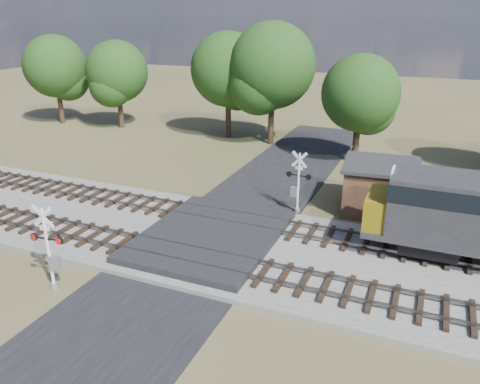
% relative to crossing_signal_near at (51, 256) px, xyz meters
% --- Properties ---
extents(ground, '(160.00, 160.00, 0.00)m').
position_rel_crossing_signal_near_xyz_m(ground, '(4.50, 6.43, -1.73)').
color(ground, '#424424').
rests_on(ground, ground).
extents(ballast_bed, '(140.00, 10.00, 0.30)m').
position_rel_crossing_signal_near_xyz_m(ballast_bed, '(14.50, 6.93, -1.58)').
color(ballast_bed, gray).
rests_on(ballast_bed, ground).
extents(road, '(7.00, 60.00, 0.08)m').
position_rel_crossing_signal_near_xyz_m(road, '(4.50, 6.43, -1.69)').
color(road, black).
rests_on(road, ground).
extents(crossing_panel, '(7.00, 9.00, 0.62)m').
position_rel_crossing_signal_near_xyz_m(crossing_panel, '(4.50, 6.93, -1.41)').
color(crossing_panel, '#262628').
rests_on(crossing_panel, ground).
extents(track_near, '(140.00, 2.60, 0.33)m').
position_rel_crossing_signal_near_xyz_m(track_near, '(7.62, 4.43, -1.31)').
color(track_near, black).
rests_on(track_near, ballast_bed).
extents(track_far, '(140.00, 2.60, 0.33)m').
position_rel_crossing_signal_near_xyz_m(track_far, '(7.62, 9.43, -1.31)').
color(track_far, black).
rests_on(track_far, ballast_bed).
extents(crossing_signal_near, '(1.67, 0.38, 4.15)m').
position_rel_crossing_signal_near_xyz_m(crossing_signal_near, '(0.00, 0.00, 0.00)').
color(crossing_signal_near, silver).
rests_on(crossing_signal_near, ground).
extents(crossing_signal_far, '(1.63, 0.37, 4.04)m').
position_rel_crossing_signal_near_xyz_m(crossing_signal_far, '(7.64, 12.76, -0.04)').
color(crossing_signal_far, silver).
rests_on(crossing_signal_far, ground).
extents(equipment_shed, '(5.01, 5.01, 3.16)m').
position_rel_crossing_signal_near_xyz_m(equipment_shed, '(12.37, 15.14, -0.13)').
color(equipment_shed, '#4F3622').
rests_on(equipment_shed, ground).
extents(treeline, '(81.84, 10.54, 11.28)m').
position_rel_crossing_signal_near_xyz_m(treeline, '(9.70, 27.22, 4.71)').
color(treeline, black).
rests_on(treeline, ground).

